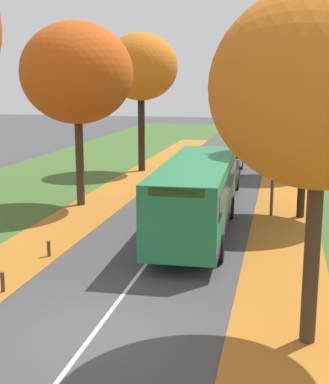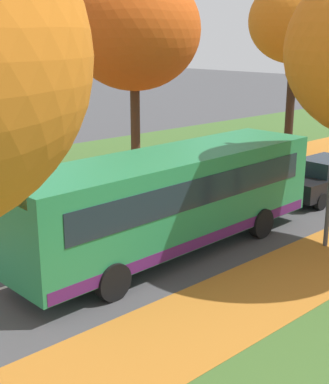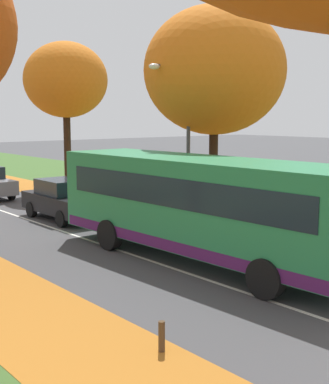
{
  "view_description": "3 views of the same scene",
  "coord_description": "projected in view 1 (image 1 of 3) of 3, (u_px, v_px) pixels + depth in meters",
  "views": [
    {
      "loc": [
        4.32,
        -11.68,
        6.11
      ],
      "look_at": [
        -0.69,
        11.14,
        1.24
      ],
      "focal_mm": 50.0,
      "sensor_mm": 36.0,
      "label": 1
    },
    {
      "loc": [
        12.0,
        -1.24,
        6.17
      ],
      "look_at": [
        0.58,
        9.21,
        1.69
      ],
      "focal_mm": 50.0,
      "sensor_mm": 36.0,
      "label": 2
    },
    {
      "loc": [
        -9.28,
        -1.86,
        4.17
      ],
      "look_at": [
        0.2,
        9.6,
        2.04
      ],
      "focal_mm": 50.0,
      "sensor_mm": 36.0,
      "label": 3
    }
  ],
  "objects": [
    {
      "name": "grass_verge_left",
      "position": [
        65.0,
        178.0,
        34.38
      ],
      "size": [
        12.0,
        90.0,
        0.01
      ],
      "primitive_type": "cube",
      "color": "#3D6028",
      "rests_on": "ground"
    },
    {
      "name": "tree_left_mid",
      "position": [
        141.0,
        67.0,
        35.66
      ],
      "size": [
        4.96,
        4.96,
        9.27
      ],
      "color": "black",
      "rests_on": "ground"
    },
    {
      "name": "car_grey_following",
      "position": [
        229.0,
        160.0,
        36.57
      ],
      "size": [
        1.79,
        4.21,
        1.62
      ],
      "color": "slate",
      "rests_on": "ground"
    },
    {
      "name": "tree_right_nearest",
      "position": [
        322.0,
        89.0,
        11.59
      ],
      "size": [
        4.94,
        4.94,
        8.19
      ],
      "color": "#422D1E",
      "rests_on": "ground"
    },
    {
      "name": "bollard_second",
      "position": [
        3.0,
        282.0,
        15.72
      ],
      "size": [
        0.12,
        0.12,
        0.61
      ],
      "primitive_type": "cylinder",
      "color": "#4C3823",
      "rests_on": "ground"
    },
    {
      "name": "tree_left_near",
      "position": [
        77.0,
        73.0,
        25.59
      ],
      "size": [
        5.41,
        5.41,
        8.92
      ],
      "color": "#422D1E",
      "rests_on": "ground"
    },
    {
      "name": "bus",
      "position": [
        197.0,
        193.0,
        21.35
      ],
      "size": [
        2.91,
        10.48,
        2.98
      ],
      "color": "#237A47",
      "rests_on": "ground"
    },
    {
      "name": "road_centre_line",
      "position": [
        207.0,
        183.0,
        32.45
      ],
      "size": [
        0.12,
        80.0,
        0.01
      ],
      "primitive_type": "cube",
      "color": "silver",
      "rests_on": "ground"
    },
    {
      "name": "ground_plane",
      "position": [
        96.0,
        331.0,
        13.32
      ],
      "size": [
        160.0,
        160.0,
        0.0
      ],
      "primitive_type": "plane",
      "color": "#424244"
    },
    {
      "name": "bollard_third",
      "position": [
        49.0,
        249.0,
        18.91
      ],
      "size": [
        0.12,
        0.12,
        0.57
      ],
      "primitive_type": "cylinder",
      "color": "#4C3823",
      "rests_on": "ground"
    },
    {
      "name": "streetlamp_right",
      "position": [
        267.0,
        135.0,
        24.04
      ],
      "size": [
        1.89,
        0.28,
        6.0
      ],
      "color": "#47474C",
      "rests_on": "ground"
    },
    {
      "name": "leaf_litter_left",
      "position": [
        103.0,
        201.0,
        27.68
      ],
      "size": [
        2.8,
        60.0,
        0.0
      ],
      "primitive_type": "cube",
      "color": "#B26B23",
      "rests_on": "grass_verge_left"
    },
    {
      "name": "car_black_lead",
      "position": [
        221.0,
        179.0,
        29.36
      ],
      "size": [
        1.81,
        4.21,
        1.62
      ],
      "color": "black",
      "rests_on": "ground"
    },
    {
      "name": "tree_right_near",
      "position": [
        307.0,
        87.0,
        23.26
      ],
      "size": [
        5.37,
        5.37,
        8.28
      ],
      "color": "black",
      "rests_on": "ground"
    },
    {
      "name": "car_white_third_in_line",
      "position": [
        240.0,
        148.0,
        43.37
      ],
      "size": [
        1.79,
        4.2,
        1.62
      ],
      "color": "silver",
      "rests_on": "ground"
    },
    {
      "name": "tree_right_mid",
      "position": [
        303.0,
        81.0,
        34.35
      ],
      "size": [
        4.58,
        4.58,
        8.17
      ],
      "color": "black",
      "rests_on": "ground"
    },
    {
      "name": "leaf_litter_right",
      "position": [
        284.0,
        210.0,
        25.74
      ],
      "size": [
        2.8,
        60.0,
        0.0
      ],
      "primitive_type": "cube",
      "color": "#B26B23",
      "rests_on": "grass_verge_right"
    }
  ]
}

